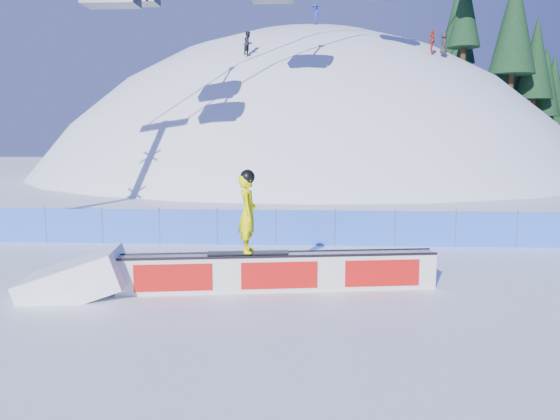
{
  "coord_description": "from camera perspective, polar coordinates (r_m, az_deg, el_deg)",
  "views": [
    {
      "loc": [
        0.13,
        -13.69,
        3.7
      ],
      "look_at": [
        -0.65,
        0.66,
        1.73
      ],
      "focal_mm": 35.0,
      "sensor_mm": 36.0,
      "label": 1
    }
  ],
  "objects": [
    {
      "name": "ground",
      "position": [
        14.19,
        2.49,
        -7.34
      ],
      "size": [
        160.0,
        160.0,
        0.0
      ],
      "primitive_type": "plane",
      "color": "white",
      "rests_on": "ground"
    },
    {
      "name": "snow_hill",
      "position": [
        59.77,
        2.85,
        -13.52
      ],
      "size": [
        64.0,
        64.0,
        64.0
      ],
      "color": "white",
      "rests_on": "ground"
    },
    {
      "name": "safety_fence",
      "position": [
        18.46,
        2.66,
        -1.89
      ],
      "size": [
        22.05,
        0.05,
        1.3
      ],
      "color": "blue",
      "rests_on": "ground"
    },
    {
      "name": "rail_box",
      "position": [
        13.17,
        -0.15,
        -6.49
      ],
      "size": [
        7.62,
        1.6,
        0.91
      ],
      "rotation": [
        0.0,
        0.0,
        0.14
      ],
      "color": "silver",
      "rests_on": "ground"
    },
    {
      "name": "snow_ramp",
      "position": [
        13.75,
        -20.57,
        -8.33
      ],
      "size": [
        2.61,
        1.84,
        1.51
      ],
      "primitive_type": null,
      "rotation": [
        0.0,
        -0.31,
        0.14
      ],
      "color": "white",
      "rests_on": "ground"
    },
    {
      "name": "snowboarder",
      "position": [
        12.85,
        -3.38,
        -0.28
      ],
      "size": [
        1.95,
        0.7,
        2.0
      ],
      "rotation": [
        0.0,
        0.0,
        1.62
      ],
      "color": "black",
      "rests_on": "rail_box"
    },
    {
      "name": "distant_skiers",
      "position": [
        45.29,
        7.28,
        17.95
      ],
      "size": [
        15.54,
        10.49,
        5.59
      ],
      "color": "black",
      "rests_on": "ground"
    }
  ]
}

